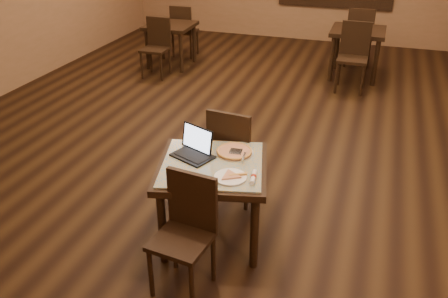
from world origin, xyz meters
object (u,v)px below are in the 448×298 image
(other_table_a_chair_near, at_px, (354,52))
(other_table_b, at_px, (171,31))
(pizza_pan, at_px, (234,152))
(other_table_b_chair_far, at_px, (183,28))
(laptop, at_px, (195,148))
(other_table_a_chair_far, at_px, (360,34))
(other_table_a, at_px, (357,38))
(other_table_b_chair_near, at_px, (157,44))
(chair_main_far, at_px, (233,151))
(tiled_table, at_px, (212,174))
(chair_main_near, at_px, (186,226))

(other_table_a_chair_near, height_order, other_table_b, other_table_a_chair_near)
(pizza_pan, relative_size, other_table_b_chair_far, 0.34)
(laptop, relative_size, other_table_a_chair_far, 0.39)
(other_table_a, relative_size, other_table_b, 1.07)
(other_table_a, height_order, other_table_b_chair_near, other_table_b_chair_near)
(pizza_pan, height_order, other_table_b_chair_near, other_table_b_chair_near)
(chair_main_far, xyz_separation_m, other_table_b_chair_far, (-2.42, 4.47, -0.02))
(other_table_b_chair_near, distance_m, other_table_b_chair_far, 1.15)
(other_table_a_chair_near, height_order, other_table_a_chair_far, same)
(other_table_b, bearing_deg, laptop, -64.09)
(other_table_a_chair_far, bearing_deg, other_table_b_chair_far, 8.06)
(other_table_a_chair_near, bearing_deg, pizza_pan, -99.91)
(other_table_a_chair_far, height_order, other_table_b_chair_near, other_table_a_chair_far)
(other_table_a_chair_near, bearing_deg, laptop, -103.78)
(other_table_b_chair_near, bearing_deg, pizza_pan, -56.32)
(tiled_table, xyz_separation_m, chair_main_near, (0.01, -0.62, -0.12))
(laptop, height_order, other_table_a_chair_near, other_table_a_chair_near)
(chair_main_far, height_order, laptop, chair_main_far)
(other_table_a_chair_near, distance_m, other_table_b_chair_far, 3.34)
(chair_main_far, bearing_deg, other_table_b_chair_near, -47.86)
(other_table_b_chair_far, bearing_deg, pizza_pan, 116.81)
(tiled_table, distance_m, other_table_a_chair_far, 5.61)
(laptop, distance_m, other_table_a, 4.94)
(chair_main_far, height_order, other_table_a_chair_near, other_table_a_chair_near)
(other_table_b, xyz_separation_m, other_table_b_chair_near, (-0.00, -0.57, -0.08))
(tiled_table, xyz_separation_m, other_table_a_chair_far, (0.82, 5.55, -0.06))
(other_table_a_chair_near, xyz_separation_m, other_table_b_chair_near, (-3.25, -0.38, -0.04))
(other_table_b, bearing_deg, chair_main_near, -65.48)
(other_table_a, xyz_separation_m, other_table_b, (-3.25, -0.42, -0.05))
(chair_main_far, xyz_separation_m, laptop, (-0.19, -0.51, 0.25))
(chair_main_near, xyz_separation_m, other_table_b_chair_near, (-2.44, 4.55, 0.01))
(chair_main_near, bearing_deg, other_table_b, 122.27)
(other_table_a_chair_near, bearing_deg, other_table_a, 89.81)
(chair_main_far, height_order, other_table_b_chair_far, chair_main_far)
(tiled_table, height_order, laptop, laptop)
(chair_main_near, xyz_separation_m, other_table_b, (-2.44, 5.13, 0.09))
(other_table_a_chair_far, distance_m, other_table_b, 3.41)
(tiled_table, distance_m, other_table_b_chair_near, 4.63)
(tiled_table, height_order, other_table_b_chair_far, other_table_b_chair_far)
(pizza_pan, bearing_deg, other_table_b, 120.83)
(other_table_a_chair_far, relative_size, other_table_b_chair_near, 1.08)
(laptop, bearing_deg, other_table_b_chair_near, 142.58)
(other_table_a_chair_near, height_order, other_table_b_chair_far, other_table_a_chair_near)
(other_table_a_chair_far, xyz_separation_m, other_table_b, (-3.25, -1.04, 0.03))
(pizza_pan, bearing_deg, chair_main_near, -97.32)
(other_table_a_chair_near, bearing_deg, other_table_b_chair_far, 166.47)
(tiled_table, height_order, pizza_pan, pizza_pan)
(pizza_pan, height_order, other_table_b, pizza_pan)
(chair_main_near, relative_size, other_table_a_chair_far, 0.90)
(chair_main_near, bearing_deg, pizza_pan, 89.52)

